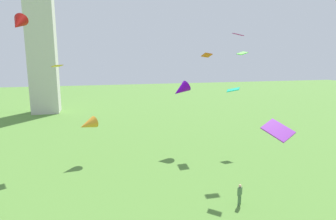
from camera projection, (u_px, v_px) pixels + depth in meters
name	position (u px, v px, depth m)	size (l,w,h in m)	color
person_2	(240.00, 193.00, 20.76)	(0.47, 0.46, 1.61)	#51754C
kite_flying_1	(242.00, 53.00, 35.39)	(1.39, 1.10, 0.48)	#20B705
kite_flying_2	(18.00, 23.00, 23.34)	(1.50, 2.14, 1.80)	#B5110C
kite_flying_3	(88.00, 125.00, 29.32)	(2.36, 2.16, 1.57)	orange
kite_flying_4	(278.00, 130.00, 17.20)	(1.71, 1.76, 1.15)	purple
kite_flying_5	(238.00, 34.00, 29.03)	(1.22, 0.93, 0.38)	#B51265
kite_flying_7	(207.00, 55.00, 34.02)	(0.98, 1.38, 0.60)	#DC530D
kite_flying_8	(57.00, 66.00, 28.86)	(1.28, 1.45, 0.26)	gold
kite_flying_9	(233.00, 90.00, 23.99)	(1.25, 1.21, 0.43)	#0DB688
kite_flying_10	(181.00, 90.00, 33.52)	(2.63, 1.92, 2.15)	#6A05BC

